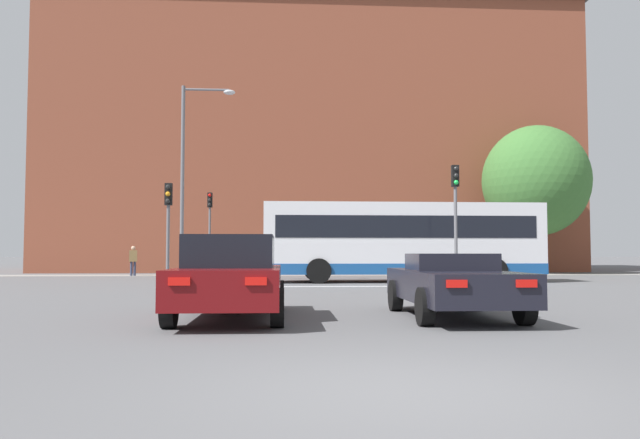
% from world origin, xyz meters
% --- Properties ---
extents(ground_plane, '(400.00, 400.00, 0.00)m').
position_xyz_m(ground_plane, '(0.00, 0.00, 0.00)').
color(ground_plane, '#545456').
extents(stop_line_strip, '(7.71, 0.30, 0.01)m').
position_xyz_m(stop_line_strip, '(0.00, 17.12, 0.00)').
color(stop_line_strip, silver).
rests_on(stop_line_strip, ground_plane).
extents(far_pavement, '(68.57, 2.50, 0.01)m').
position_xyz_m(far_pavement, '(0.00, 29.05, 0.01)').
color(far_pavement, gray).
rests_on(far_pavement, ground_plane).
extents(brick_civic_building, '(35.66, 16.25, 27.28)m').
position_xyz_m(brick_civic_building, '(1.02, 40.73, 9.86)').
color(brick_civic_building, brown).
rests_on(brick_civic_building, ground_plane).
extents(car_saloon_left, '(1.98, 4.73, 1.52)m').
position_xyz_m(car_saloon_left, '(-2.00, 6.22, 0.77)').
color(car_saloon_left, '#600C0F').
rests_on(car_saloon_left, ground_plane).
extents(car_roadster_right, '(1.93, 4.44, 1.20)m').
position_xyz_m(car_roadster_right, '(2.14, 6.19, 0.63)').
color(car_roadster_right, black).
rests_on(car_roadster_right, ground_plane).
extents(bus_crossing_lead, '(11.55, 2.68, 3.27)m').
position_xyz_m(bus_crossing_lead, '(4.03, 20.55, 1.76)').
color(bus_crossing_lead, silver).
rests_on(bus_crossing_lead, ground_plane).
extents(traffic_light_far_left, '(0.26, 0.31, 4.47)m').
position_xyz_m(traffic_light_far_left, '(-4.85, 28.39, 2.99)').
color(traffic_light_far_left, slate).
rests_on(traffic_light_far_left, ground_plane).
extents(traffic_light_near_right, '(0.26, 0.31, 4.48)m').
position_xyz_m(traffic_light_near_right, '(5.42, 17.28, 2.99)').
color(traffic_light_near_right, slate).
rests_on(traffic_light_near_right, ground_plane).
extents(traffic_light_near_left, '(0.26, 0.31, 3.74)m').
position_xyz_m(traffic_light_near_left, '(-5.13, 17.45, 2.54)').
color(traffic_light_near_left, slate).
rests_on(traffic_light_near_left, ground_plane).
extents(traffic_light_far_right, '(0.26, 0.31, 3.78)m').
position_xyz_m(traffic_light_far_right, '(5.07, 28.40, 2.56)').
color(traffic_light_far_right, slate).
rests_on(traffic_light_far_right, ground_plane).
extents(street_lamp_junction, '(2.31, 0.36, 8.45)m').
position_xyz_m(street_lamp_junction, '(-4.93, 21.59, 5.08)').
color(street_lamp_junction, slate).
rests_on(street_lamp_junction, ground_plane).
extents(pedestrian_waiting, '(0.37, 0.46, 1.73)m').
position_xyz_m(pedestrian_waiting, '(7.20, 28.52, 1.02)').
color(pedestrian_waiting, brown).
rests_on(pedestrian_waiting, ground_plane).
extents(pedestrian_walking_east, '(0.43, 0.29, 1.59)m').
position_xyz_m(pedestrian_walking_east, '(-8.84, 28.27, 0.92)').
color(pedestrian_walking_east, '#333851').
rests_on(pedestrian_walking_east, ground_plane).
extents(pedestrian_walking_west, '(0.44, 0.30, 1.70)m').
position_xyz_m(pedestrian_walking_west, '(9.08, 28.61, 1.00)').
color(pedestrian_walking_west, black).
rests_on(pedestrian_walking_west, ground_plane).
extents(tree_by_building, '(6.19, 6.19, 8.71)m').
position_xyz_m(tree_by_building, '(13.95, 30.15, 5.46)').
color(tree_by_building, '#4C3823').
rests_on(tree_by_building, ground_plane).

